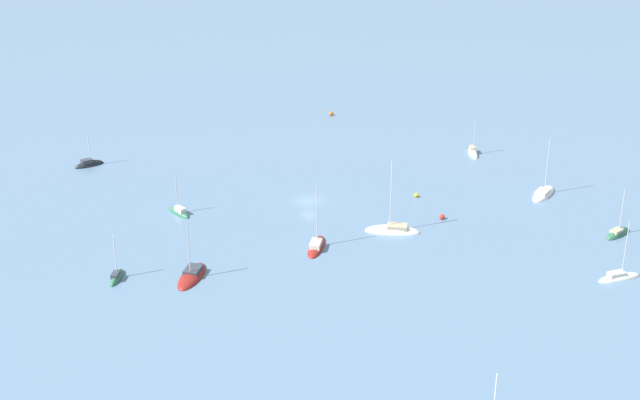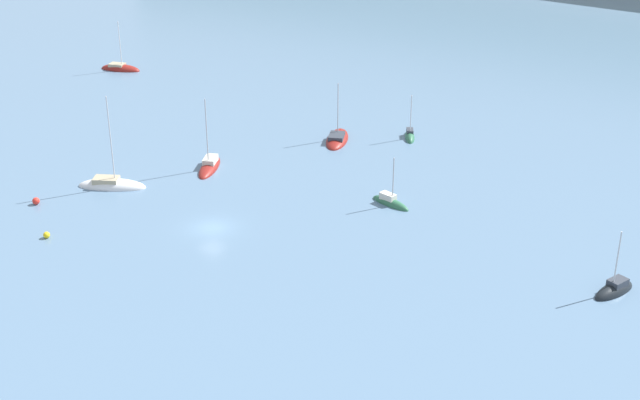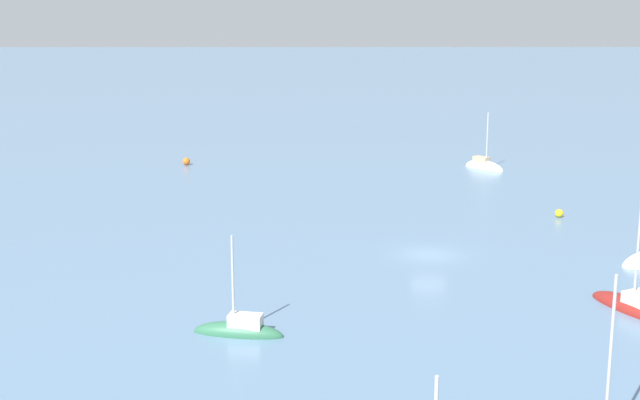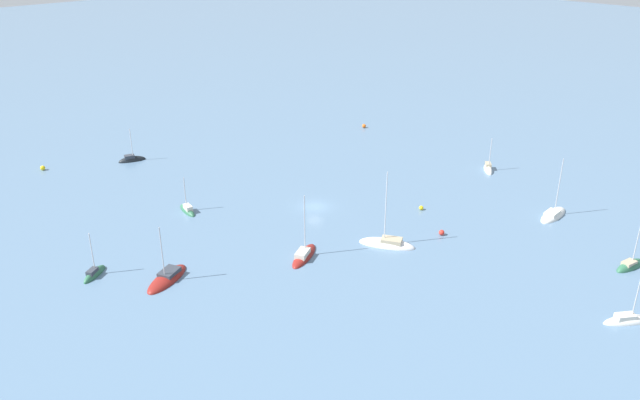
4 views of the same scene
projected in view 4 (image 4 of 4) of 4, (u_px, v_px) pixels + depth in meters
The scene contains 15 objects.
ground_plane at pixel (314, 207), 101.34m from camera, with size 600.00×600.00×0.00m, color slate.
sailboat_0 at pixel (630, 266), 83.69m from camera, with size 2.73×5.77×8.08m.
sailboat_2 at pixel (553, 215), 98.13m from camera, with size 3.01×7.51×10.37m.
sailboat_3 at pixel (488, 170), 116.08m from camera, with size 4.40×4.76×7.23m.
sailboat_4 at pixel (628, 321), 72.29m from camera, with size 4.90×6.09×9.07m.
sailboat_5 at pixel (387, 245), 89.28m from camera, with size 8.33×6.30×12.24m.
sailboat_6 at pixel (187, 211), 99.67m from camera, with size 5.39×2.34×6.48m.
sailboat_7 at pixel (132, 160), 120.55m from camera, with size 3.33×5.44×7.35m.
sailboat_8 at pixel (167, 279), 80.78m from camera, with size 5.83×8.23×8.63m.
sailboat_9 at pixel (95, 275), 81.73m from camera, with size 3.53×4.60×6.89m.
sailboat_10 at pixel (304, 256), 86.19m from camera, with size 5.14×7.41×9.83m.
mooring_buoy_0 at pixel (364, 126), 139.60m from camera, with size 0.86×0.86×0.86m.
mooring_buoy_1 at pixel (43, 168), 115.92m from camera, with size 0.89×0.89×0.89m.
mooring_buoy_2 at pixel (421, 208), 100.09m from camera, with size 0.70×0.70×0.70m.
mooring_buoy_3 at pixel (442, 233), 92.05m from camera, with size 0.83×0.83×0.83m.
Camera 4 is at (-67.22, 62.77, 42.58)m, focal length 35.00 mm.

